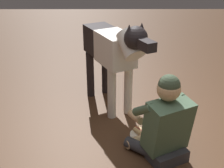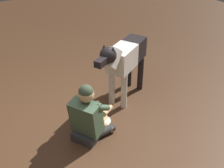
% 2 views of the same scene
% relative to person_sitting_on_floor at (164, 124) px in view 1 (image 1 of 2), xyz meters
% --- Properties ---
extents(ground_plane, '(13.86, 13.86, 0.00)m').
position_rel_person_sitting_on_floor_xyz_m(ground_plane, '(0.08, -0.29, -0.35)').
color(ground_plane, '#4B2F1D').
extents(person_sitting_on_floor, '(0.70, 0.63, 0.85)m').
position_rel_person_sitting_on_floor_xyz_m(person_sitting_on_floor, '(0.00, 0.00, 0.00)').
color(person_sitting_on_floor, '#343439').
rests_on(person_sitting_on_floor, ground).
extents(large_dog, '(1.33, 0.77, 1.16)m').
position_rel_person_sitting_on_floor_xyz_m(large_dog, '(-0.91, -0.47, 0.40)').
color(large_dog, silver).
rests_on(large_dog, ground).
extents(hot_dog_on_plate, '(0.25, 0.25, 0.06)m').
position_rel_person_sitting_on_floor_xyz_m(hot_dog_on_plate, '(-0.32, -0.16, -0.32)').
color(hot_dog_on_plate, white).
rests_on(hot_dog_on_plate, ground).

